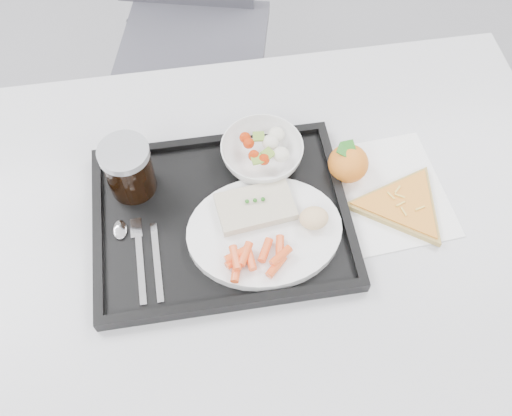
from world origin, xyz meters
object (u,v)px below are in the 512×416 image
object	(u,v)px
cola_glass	(128,168)
tangerine	(348,163)
tray	(222,218)
dinner_plate	(264,231)
pizza_slice	(403,205)
table	(255,238)
salad_bowl	(262,153)
chair	(187,7)

from	to	relation	value
cola_glass	tangerine	size ratio (longest dim) A/B	1.13
cola_glass	tray	bearing A→B (deg)	-30.69
dinner_plate	pizza_slice	size ratio (longest dim) A/B	1.08
table	tangerine	size ratio (longest dim) A/B	12.56
table	cola_glass	world-z (taller)	cola_glass
salad_bowl	cola_glass	size ratio (longest dim) A/B	1.41
dinner_plate	pizza_slice	distance (m)	0.26
pizza_slice	tray	bearing A→B (deg)	175.62
cola_glass	tangerine	world-z (taller)	cola_glass
dinner_plate	chair	bearing A→B (deg)	94.83
chair	salad_bowl	bearing A→B (deg)	-82.54
chair	dinner_plate	size ratio (longest dim) A/B	3.44
cola_glass	table	bearing A→B (deg)	-25.19
dinner_plate	salad_bowl	size ratio (longest dim) A/B	1.78
tangerine	pizza_slice	size ratio (longest dim) A/B	0.38
cola_glass	pizza_slice	distance (m)	0.50
tangerine	table	bearing A→B (deg)	-158.42
table	cola_glass	bearing A→B (deg)	154.81
tray	salad_bowl	distance (m)	0.14
salad_bowl	tangerine	world-z (taller)	tangerine
table	chair	world-z (taller)	chair
pizza_slice	cola_glass	bearing A→B (deg)	166.54
table	tangerine	xyz separation A→B (m)	(0.19, 0.07, 0.10)
tangerine	pizza_slice	distance (m)	0.12
table	tray	distance (m)	0.10
table	pizza_slice	distance (m)	0.28
table	tray	bearing A→B (deg)	171.12
pizza_slice	tangerine	bearing A→B (deg)	133.19
dinner_plate	tangerine	distance (m)	0.21
dinner_plate	tangerine	size ratio (longest dim) A/B	2.83
salad_bowl	pizza_slice	bearing A→B (deg)	-29.43
chair	pizza_slice	bearing A→B (deg)	-68.99
cola_glass	tangerine	distance (m)	0.40
cola_glass	pizza_slice	xyz separation A→B (m)	(0.48, -0.11, -0.06)
chair	pizza_slice	size ratio (longest dim) A/B	3.73
salad_bowl	tray	bearing A→B (deg)	-129.64
salad_bowl	tangerine	bearing A→B (deg)	-16.27
tangerine	dinner_plate	bearing A→B (deg)	-147.58
chair	tray	xyz separation A→B (m)	(0.01, -0.84, 0.22)
table	pizza_slice	xyz separation A→B (m)	(0.27, -0.02, 0.08)
chair	salad_bowl	world-z (taller)	chair
table	tray	xyz separation A→B (m)	(-0.06, 0.01, 0.08)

